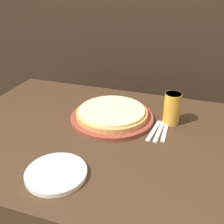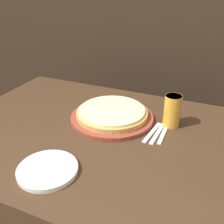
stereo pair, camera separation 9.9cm
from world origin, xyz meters
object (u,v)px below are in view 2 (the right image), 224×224
(pizza_on_board, at_px, (112,115))
(spoon, at_px, (163,135))
(dinner_plate, at_px, (48,170))
(dinner_knife, at_px, (157,133))
(beer_glass, at_px, (172,110))
(fork, at_px, (152,132))

(pizza_on_board, bearing_deg, spoon, -9.49)
(dinner_plate, height_order, dinner_knife, dinner_plate)
(beer_glass, distance_m, fork, 0.14)
(beer_glass, distance_m, dinner_plate, 0.62)
(spoon, bearing_deg, dinner_plate, -128.80)
(fork, distance_m, dinner_knife, 0.02)
(pizza_on_board, distance_m, spoon, 0.27)
(dinner_knife, xyz_separation_m, spoon, (0.03, 0.00, 0.00))
(dinner_knife, bearing_deg, dinner_plate, -126.61)
(beer_glass, height_order, fork, beer_glass)
(pizza_on_board, bearing_deg, fork, -11.61)
(dinner_plate, xyz_separation_m, fork, (0.28, 0.41, -0.01))
(fork, height_order, spoon, same)
(fork, distance_m, spoon, 0.05)
(dinner_plate, bearing_deg, pizza_on_board, 82.39)
(fork, xyz_separation_m, spoon, (0.05, 0.00, 0.00))
(pizza_on_board, xyz_separation_m, dinner_plate, (-0.06, -0.45, -0.02))
(beer_glass, distance_m, spoon, 0.13)
(beer_glass, relative_size, dinner_plate, 0.69)
(pizza_on_board, distance_m, dinner_plate, 0.46)
(fork, bearing_deg, pizza_on_board, 168.39)
(pizza_on_board, relative_size, beer_glass, 2.66)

